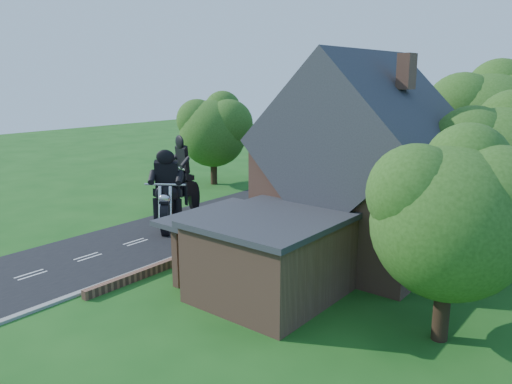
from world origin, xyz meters
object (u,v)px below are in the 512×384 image
Objects in this scene: motorcycle_lead at (169,221)px; house at (361,172)px; motorcycle_follow at (184,201)px; annex at (268,255)px; garden_wall at (252,232)px.

house is at bearing 166.67° from motorcycle_lead.
house is 13.46m from motorcycle_follow.
annex is 4.42× the size of motorcycle_lead.
motorcycle_lead is (-9.71, 3.13, -1.02)m from annex.
annex reaches higher than motorcycle_lead.
motorcycle_lead is 0.94× the size of motorcycle_follow.
garden_wall is 3.12× the size of annex.
annex is at bearing -46.16° from garden_wall.
house is (6.19, 1.00, 4.14)m from garden_wall.
house is at bearing 9.17° from garden_wall.
house reaches higher than garden_wall.
house reaches higher than motorcycle_lead.
garden_wall is at bearing 179.97° from motorcycle_lead.
garden_wall is 13.80× the size of motorcycle_lead.
house is at bearing 84.76° from annex.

